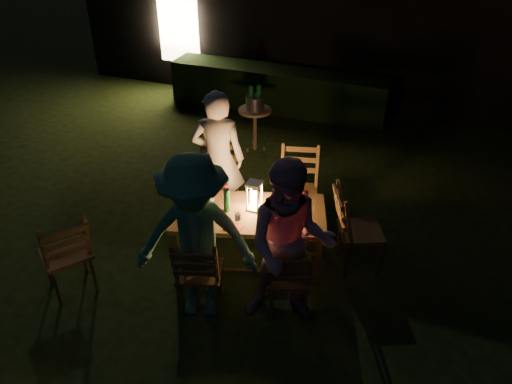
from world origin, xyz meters
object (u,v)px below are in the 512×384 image
at_px(chair_near_right, 288,289).
at_px(chair_spare, 69,267).
at_px(dining_table, 250,217).
at_px(bottle_table, 227,200).
at_px(person_house_side, 218,159).
at_px(ice_bucket, 255,103).
at_px(chair_far_right, 297,203).
at_px(lantern, 254,197).
at_px(chair_end, 357,243).
at_px(chair_far_left, 219,200).
at_px(person_opp_right, 290,245).
at_px(bottle_bucket_b, 259,99).
at_px(side_table, 255,114).
at_px(chair_near_left, 201,284).
at_px(person_opp_left, 196,240).
at_px(bottle_bucket_a, 251,100).

bearing_deg(chair_near_right, chair_spare, 173.73).
bearing_deg(dining_table, bottle_table, 180.00).
xyz_separation_m(person_house_side, ice_bucket, (-0.29, 2.05, -0.08)).
bearing_deg(bottle_table, chair_far_right, 60.89).
xyz_separation_m(dining_table, lantern, (0.03, 0.06, 0.23)).
bearing_deg(ice_bucket, lantern, -69.36).
relative_size(chair_end, bottle_table, 3.85).
bearing_deg(chair_near_right, person_house_side, 116.99).
distance_m(chair_near_right, ice_bucket, 3.72).
xyz_separation_m(chair_far_left, person_opp_right, (1.33, -1.26, 0.57)).
xyz_separation_m(chair_end, bottle_bucket_b, (-2.09, 2.39, 0.55)).
height_order(side_table, ice_bucket, ice_bucket).
xyz_separation_m(dining_table, chair_far_right, (0.30, 0.90, -0.30)).
bearing_deg(bottle_table, chair_far_left, 121.55).
xyz_separation_m(chair_near_left, ice_bucket, (-0.76, 3.57, 0.52)).
xyz_separation_m(chair_far_right, lantern, (-0.27, -0.84, 0.53)).
height_order(dining_table, chair_near_right, chair_near_right).
height_order(bottle_table, side_table, bottle_table).
xyz_separation_m(chair_spare, person_opp_right, (2.29, 0.49, 0.57)).
bearing_deg(ice_bucket, person_house_side, -81.87).
height_order(dining_table, person_opp_left, person_opp_left).
distance_m(chair_near_right, person_opp_right, 0.60).
bearing_deg(ice_bucket, person_opp_left, -77.98).
distance_m(lantern, bottle_bucket_a, 2.81).
relative_size(person_house_side, bottle_bucket_b, 5.62).
bearing_deg(side_table, lantern, -69.36).
bearing_deg(person_house_side, chair_far_right, 177.28).
bearing_deg(chair_far_right, bottle_bucket_b, -70.41).
bearing_deg(dining_table, chair_spare, -161.87).
height_order(chair_far_left, bottle_bucket_b, chair_far_left).
distance_m(person_house_side, bottle_bucket_b, 2.11).
distance_m(chair_far_left, bottle_bucket_b, 2.22).
height_order(dining_table, ice_bucket, ice_bucket).
distance_m(chair_near_right, bottle_bucket_a, 3.72).
xyz_separation_m(person_house_side, lantern, (0.70, -0.59, -0.04)).
distance_m(person_house_side, bottle_bucket_a, 2.04).
xyz_separation_m(person_opp_left, lantern, (0.22, 0.98, -0.05)).
height_order(chair_near_left, bottle_table, chair_near_left).
relative_size(person_house_side, ice_bucket, 6.00).
height_order(chair_near_right, lantern, lantern).
height_order(chair_near_left, person_house_side, person_house_side).
relative_size(dining_table, side_table, 2.60).
distance_m(chair_near_left, chair_far_left, 1.54).
bearing_deg(lantern, bottle_bucket_a, 111.88).
bearing_deg(chair_near_left, chair_near_right, -0.07).
xyz_separation_m(chair_spare, bottle_bucket_b, (0.71, 3.89, 0.55)).
relative_size(lantern, bottle_bucket_a, 1.09).
height_order(chair_end, bottle_bucket_b, chair_end).
relative_size(chair_far_right, person_opp_left, 0.59).
height_order(chair_near_right, chair_far_left, chair_far_left).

